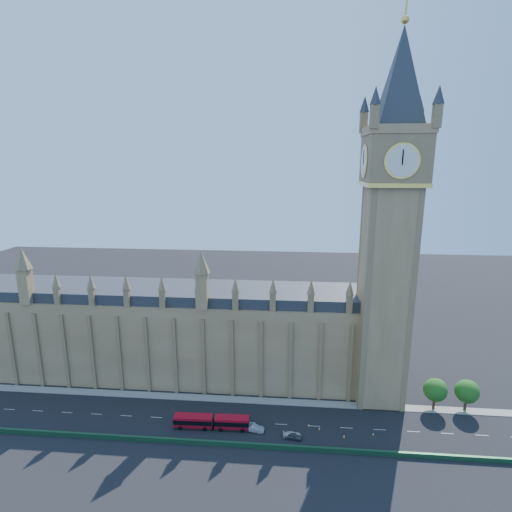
# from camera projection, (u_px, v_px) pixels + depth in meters

# --- Properties ---
(ground) EXTENTS (400.00, 400.00, 0.00)m
(ground) POSITION_uv_depth(u_px,v_px,m) (234.00, 422.00, 100.46)
(ground) COLOR black
(ground) RESTS_ON ground
(palace_westminster) EXTENTS (120.00, 20.00, 28.00)m
(palace_westminster) POSITION_uv_depth(u_px,v_px,m) (162.00, 331.00, 120.76)
(palace_westminster) COLOR olive
(palace_westminster) RESTS_ON ground
(elizabeth_tower) EXTENTS (20.59, 20.59, 105.00)m
(elizabeth_tower) POSITION_uv_depth(u_px,v_px,m) (391.00, 200.00, 98.44)
(elizabeth_tower) COLOR olive
(elizabeth_tower) RESTS_ON ground
(bridge_parapet) EXTENTS (160.00, 0.60, 1.20)m
(bridge_parapet) POSITION_uv_depth(u_px,v_px,m) (228.00, 444.00, 91.59)
(bridge_parapet) COLOR #1E4C2D
(bridge_parapet) RESTS_ON ground
(kerb_north) EXTENTS (160.00, 3.00, 0.16)m
(kerb_north) POSITION_uv_depth(u_px,v_px,m) (239.00, 400.00, 109.66)
(kerb_north) COLOR gray
(kerb_north) RESTS_ON ground
(tree_east_near) EXTENTS (6.00, 6.00, 8.50)m
(tree_east_near) POSITION_uv_depth(u_px,v_px,m) (436.00, 389.00, 104.57)
(tree_east_near) COLOR #382619
(tree_east_near) RESTS_ON ground
(tree_east_far) EXTENTS (6.00, 6.00, 8.50)m
(tree_east_far) POSITION_uv_depth(u_px,v_px,m) (468.00, 391.00, 103.90)
(tree_east_far) COLOR #382619
(tree_east_far) RESTS_ON ground
(red_bus) EXTENTS (18.52, 3.36, 3.14)m
(red_bus) POSITION_uv_depth(u_px,v_px,m) (212.00, 422.00, 97.79)
(red_bus) COLOR #AB0B1B
(red_bus) RESTS_ON ground
(car_grey) EXTENTS (4.22, 2.14, 1.38)m
(car_grey) POSITION_uv_depth(u_px,v_px,m) (293.00, 436.00, 94.10)
(car_grey) COLOR #44484D
(car_grey) RESTS_ON ground
(car_silver) EXTENTS (5.09, 2.35, 1.62)m
(car_silver) POSITION_uv_depth(u_px,v_px,m) (254.00, 428.00, 96.76)
(car_silver) COLOR #A3A6AB
(car_silver) RESTS_ON ground
(car_white) EXTENTS (4.49, 2.10, 1.27)m
(car_white) POSITION_uv_depth(u_px,v_px,m) (292.00, 435.00, 94.59)
(car_white) COLOR white
(car_white) RESTS_ON ground
(cone_a) EXTENTS (0.55, 0.55, 0.70)m
(cone_a) POSITION_uv_depth(u_px,v_px,m) (344.00, 437.00, 94.44)
(cone_a) COLOR black
(cone_a) RESTS_ON ground
(cone_b) EXTENTS (0.44, 0.44, 0.63)m
(cone_b) POSITION_uv_depth(u_px,v_px,m) (309.00, 425.00, 98.53)
(cone_b) COLOR black
(cone_b) RESTS_ON ground
(cone_c) EXTENTS (0.54, 0.54, 0.68)m
(cone_c) POSITION_uv_depth(u_px,v_px,m) (373.00, 434.00, 95.24)
(cone_c) COLOR black
(cone_c) RESTS_ON ground
(cone_d) EXTENTS (0.48, 0.48, 0.67)m
(cone_d) POSITION_uv_depth(u_px,v_px,m) (319.00, 429.00, 97.22)
(cone_d) COLOR black
(cone_d) RESTS_ON ground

